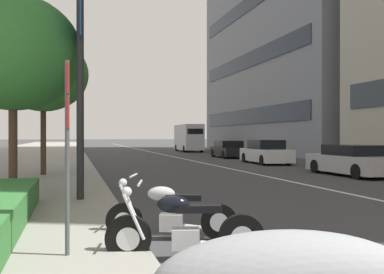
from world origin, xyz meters
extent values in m
cube|color=gray|center=(30.00, 11.88, 0.07)|extent=(160.00, 10.02, 0.15)
cube|color=silver|center=(35.00, 0.00, 0.00)|extent=(110.00, 0.16, 0.01)
cylinder|color=black|center=(3.31, 7.16, 0.32)|extent=(0.25, 0.65, 0.64)
cylinder|color=silver|center=(3.31, 7.16, 0.32)|extent=(0.20, 0.34, 0.32)
cylinder|color=black|center=(2.97, 5.63, 0.32)|extent=(0.25, 0.65, 0.64)
cylinder|color=silver|center=(2.97, 5.63, 0.32)|extent=(0.20, 0.34, 0.32)
cube|color=silver|center=(3.14, 6.40, 0.30)|extent=(0.34, 0.43, 0.28)
cube|color=black|center=(3.11, 6.22, 0.72)|extent=(0.35, 0.67, 0.10)
ellipsoid|color=black|center=(3.18, 6.56, 0.78)|extent=(0.33, 0.50, 0.24)
cylinder|color=silver|center=(3.23, 7.10, 0.62)|extent=(0.11, 0.32, 0.64)
cylinder|color=silver|center=(3.36, 7.07, 0.62)|extent=(0.11, 0.32, 0.64)
cylinder|color=silver|center=(3.28, 7.01, 1.08)|extent=(0.59, 0.16, 0.04)
sphere|color=silver|center=(3.32, 7.18, 0.96)|extent=(0.14, 0.14, 0.14)
cylinder|color=silver|center=(3.22, 6.09, 0.19)|extent=(0.24, 0.69, 0.16)
cylinder|color=black|center=(4.63, 7.07, 0.30)|extent=(0.30, 0.61, 0.61)
cylinder|color=silver|center=(4.63, 7.07, 0.30)|extent=(0.22, 0.33, 0.30)
cylinder|color=black|center=(4.13, 5.56, 0.30)|extent=(0.30, 0.61, 0.61)
cylinder|color=silver|center=(4.13, 5.56, 0.30)|extent=(0.22, 0.33, 0.30)
cube|color=silver|center=(4.38, 6.32, 0.29)|extent=(0.37, 0.44, 0.28)
cube|color=black|center=(4.32, 6.15, 0.70)|extent=(0.41, 0.68, 0.10)
ellipsoid|color=#B2B2B7|center=(4.43, 6.48, 0.76)|extent=(0.37, 0.51, 0.24)
cylinder|color=silver|center=(4.53, 7.02, 0.61)|extent=(0.14, 0.31, 0.64)
cylinder|color=silver|center=(4.67, 6.98, 0.61)|extent=(0.14, 0.31, 0.64)
cylinder|color=silver|center=(4.58, 6.92, 1.06)|extent=(0.58, 0.22, 0.04)
sphere|color=silver|center=(4.63, 7.09, 0.94)|extent=(0.14, 0.14, 0.14)
cylinder|color=silver|center=(4.43, 6.01, 0.18)|extent=(0.30, 0.68, 0.16)
cube|color=#B7B7BC|center=(13.60, -3.74, 0.51)|extent=(4.59, 1.81, 0.73)
cube|color=black|center=(13.49, -3.74, 1.10)|extent=(2.37, 1.66, 0.45)
cylinder|color=black|center=(15.11, -2.91, 0.31)|extent=(0.62, 0.22, 0.62)
cylinder|color=black|center=(15.12, -4.55, 0.31)|extent=(0.62, 0.22, 0.62)
cylinder|color=black|center=(12.09, -2.92, 0.31)|extent=(0.62, 0.22, 0.62)
cube|color=silver|center=(21.87, -3.54, 0.53)|extent=(4.68, 1.97, 0.76)
cube|color=black|center=(21.82, -3.54, 1.18)|extent=(2.31, 1.72, 0.55)
cylinder|color=black|center=(23.42, -2.81, 0.31)|extent=(0.63, 0.25, 0.62)
cylinder|color=black|center=(23.35, -4.41, 0.31)|extent=(0.63, 0.25, 0.62)
cylinder|color=black|center=(20.39, -2.67, 0.31)|extent=(0.63, 0.25, 0.62)
cylinder|color=black|center=(20.32, -4.28, 0.31)|extent=(0.63, 0.25, 0.62)
cube|color=black|center=(29.37, -3.89, 0.49)|extent=(4.34, 2.00, 0.67)
cube|color=black|center=(29.44, -3.89, 1.07)|extent=(2.30, 1.79, 0.50)
cylinder|color=black|center=(30.81, -3.07, 0.31)|extent=(0.63, 0.24, 0.62)
cylinder|color=black|center=(30.76, -4.78, 0.31)|extent=(0.63, 0.24, 0.62)
cylinder|color=black|center=(27.98, -2.99, 0.31)|extent=(0.63, 0.24, 0.62)
cylinder|color=black|center=(27.93, -4.70, 0.31)|extent=(0.63, 0.24, 0.62)
cube|color=silver|center=(42.35, -4.06, 1.56)|extent=(6.11, 2.14, 2.68)
cube|color=black|center=(39.35, -3.97, 2.15)|extent=(0.09, 1.65, 0.56)
cylinder|color=black|center=(44.44, -3.25, 0.36)|extent=(0.73, 0.28, 0.72)
cylinder|color=black|center=(44.39, -5.00, 0.36)|extent=(0.73, 0.28, 0.72)
cylinder|color=black|center=(40.32, -3.12, 0.36)|extent=(0.73, 0.28, 0.72)
cylinder|color=black|center=(40.27, -4.88, 0.36)|extent=(0.73, 0.28, 0.72)
cylinder|color=#47494C|center=(3.29, 7.97, 1.44)|extent=(0.06, 0.06, 2.58)
cube|color=red|center=(3.29, 7.96, 2.48)|extent=(0.32, 0.02, 0.40)
cube|color=red|center=(3.29, 7.96, 2.03)|extent=(0.32, 0.02, 0.40)
cylinder|color=#232326|center=(8.42, 7.73, 4.76)|extent=(0.18, 0.18, 9.23)
cube|color=#194C99|center=(8.07, 7.73, 4.65)|extent=(0.56, 0.03, 1.10)
cube|color=#194C99|center=(8.77, 7.73, 4.65)|extent=(0.56, 0.03, 1.10)
cylinder|color=#473323|center=(9.43, 9.41, 1.36)|extent=(0.22, 0.22, 2.42)
ellipsoid|color=#2D6B2D|center=(9.43, 9.41, 3.89)|extent=(3.53, 3.53, 3.00)
cylinder|color=#473323|center=(15.80, 9.07, 1.52)|extent=(0.22, 0.22, 2.74)
ellipsoid|color=#387A33|center=(15.80, 9.07, 4.23)|extent=(3.58, 3.58, 3.04)
cube|color=#232D3D|center=(37.66, -8.83, 3.63)|extent=(24.34, 0.08, 1.50)
cube|color=#232D3D|center=(37.66, -8.83, 9.20)|extent=(24.34, 0.08, 1.50)
cube|color=#232D3D|center=(37.66, -8.83, 14.77)|extent=(24.34, 0.08, 1.50)
camera|label=1|loc=(-2.67, 7.90, 1.73)|focal=40.58mm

